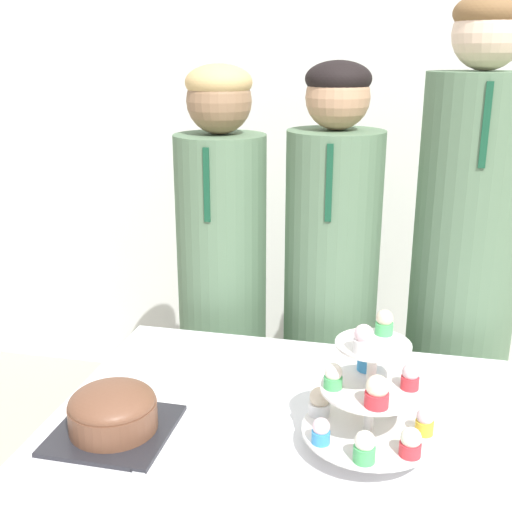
# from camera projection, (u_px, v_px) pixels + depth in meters

# --- Properties ---
(wall_back) EXTENTS (9.00, 0.06, 2.70)m
(wall_back) POSITION_uv_depth(u_px,v_px,m) (372.00, 92.00, 2.61)
(wall_back) COLOR silver
(wall_back) RESTS_ON ground_plane
(round_cake) EXTENTS (0.25, 0.25, 0.11)m
(round_cake) POSITION_uv_depth(u_px,v_px,m) (113.00, 411.00, 1.38)
(round_cake) COLOR #232328
(round_cake) RESTS_ON table
(cake_knife) EXTENTS (0.21, 0.17, 0.01)m
(cake_knife) POSITION_uv_depth(u_px,v_px,m) (137.00, 472.00, 1.26)
(cake_knife) COLOR silver
(cake_knife) RESTS_ON table
(cupcake_stand) EXTENTS (0.27, 0.27, 0.30)m
(cupcake_stand) POSITION_uv_depth(u_px,v_px,m) (371.00, 398.00, 1.30)
(cupcake_stand) COLOR silver
(cupcake_stand) RESTS_ON table
(student_0) EXTENTS (0.29, 0.30, 1.47)m
(student_0) POSITION_uv_depth(u_px,v_px,m) (222.00, 302.00, 2.14)
(student_0) COLOR #567556
(student_0) RESTS_ON ground_plane
(student_1) EXTENTS (0.29, 0.30, 1.48)m
(student_1) POSITION_uv_depth(u_px,v_px,m) (330.00, 311.00, 2.06)
(student_1) COLOR #567556
(student_1) RESTS_ON ground_plane
(student_2) EXTENTS (0.31, 0.32, 1.66)m
(student_2) POSITION_uv_depth(u_px,v_px,m) (461.00, 298.00, 1.95)
(student_2) COLOR #567556
(student_2) RESTS_ON ground_plane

